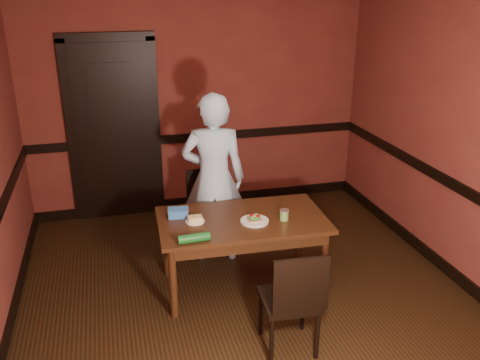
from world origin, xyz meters
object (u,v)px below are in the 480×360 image
chair_far (208,213)px  sandwich_plate (255,220)px  food_tub (178,213)px  cheese_saucer (195,220)px  sauce_jar (284,215)px  person (214,179)px  dining_table (242,253)px  chair_near (289,298)px

chair_far → sandwich_plate: size_ratio=3.45×
sandwich_plate → food_tub: (-0.63, 0.27, 0.02)m
cheese_saucer → chair_far: bearing=69.8°
sandwich_plate → cheese_saucer: 0.52m
chair_far → sauce_jar: chair_far is taller
food_tub → sandwich_plate: bearing=-15.5°
person → sandwich_plate: bearing=118.7°
chair_far → sauce_jar: 1.05m
chair_far → cheese_saucer: 0.80m
sandwich_plate → cheese_saucer: (-0.50, 0.13, 0.00)m
food_tub → person: bearing=54.4°
dining_table → cheese_saucer: cheese_saucer is taller
person → cheese_saucer: (-0.30, -0.58, -0.14)m
dining_table → sauce_jar: sauce_jar is taller
chair_near → person: bearing=-77.1°
person → cheese_saucer: bearing=75.5°
cheese_saucer → food_tub: size_ratio=0.85×
dining_table → cheese_saucer: size_ratio=8.90×
cheese_saucer → food_tub: bearing=131.5°
sandwich_plate → sauce_jar: 0.27m
person → food_tub: 0.62m
sauce_jar → dining_table: bearing=159.8°
chair_near → sandwich_plate: chair_near is taller
dining_table → sandwich_plate: 0.39m
sandwich_plate → sauce_jar: (0.26, -0.03, 0.03)m
sandwich_plate → sauce_jar: sauce_jar is taller
cheese_saucer → sandwich_plate: bearing=-14.8°
dining_table → sandwich_plate: size_ratio=5.98×
dining_table → chair_near: 0.92m
sandwich_plate → sauce_jar: size_ratio=2.55×
sandwich_plate → chair_far: bearing=106.3°
dining_table → sandwich_plate: (0.09, -0.10, 0.37)m
chair_near → person: person is taller
chair_near → person: (-0.24, 1.52, 0.42)m
chair_far → chair_near: 1.67m
dining_table → food_tub: size_ratio=7.52×
sauce_jar → food_tub: size_ratio=0.49×
person → food_tub: size_ratio=8.66×
person → cheese_saucer: size_ratio=10.25×
dining_table → food_tub: (-0.54, 0.18, 0.39)m
chair_near → sauce_jar: chair_near is taller
person → sandwich_plate: size_ratio=6.88×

